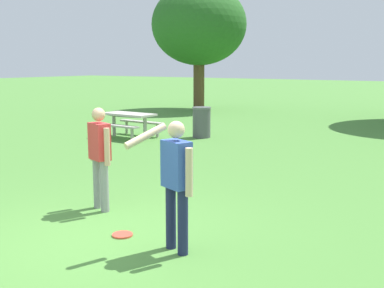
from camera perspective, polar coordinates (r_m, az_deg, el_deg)
ground_plane at (r=6.58m, az=-11.12°, el=-11.23°), size 120.00×120.00×0.00m
person_thrower at (r=7.65m, az=-10.96°, el=-0.93°), size 0.58×0.34×1.64m
person_catcher at (r=5.83m, az=-1.97°, el=-3.89°), size 0.77×0.62×1.64m
frisbee at (r=6.69m, az=-8.31°, el=-10.68°), size 0.28×0.28×0.03m
picnic_table_near at (r=15.07m, az=-7.53°, el=2.88°), size 1.77×1.50×0.77m
trash_can_further_along at (r=15.00m, az=1.15°, el=2.62°), size 0.59×0.59×0.96m
tree_tall_left at (r=23.88m, az=0.84°, el=14.01°), size 4.61×4.61×6.11m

